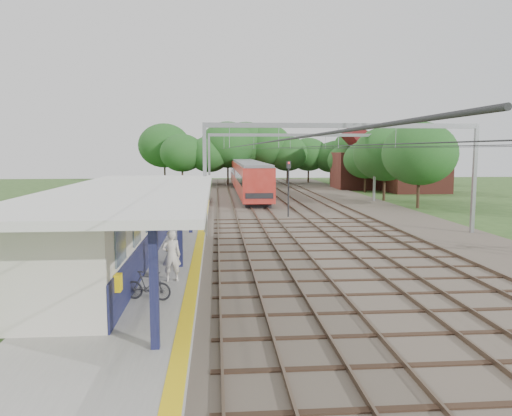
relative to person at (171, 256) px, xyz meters
name	(u,v)px	position (x,y,z in m)	size (l,w,h in m)	color
ground	(351,316)	(6.06, -3.61, -1.34)	(160.00, 160.00, 0.00)	#2D4C1E
ballast_bed	(306,208)	(10.06, 26.39, -1.29)	(18.00, 90.00, 0.10)	#473D33
platform	(163,238)	(-1.44, 10.39, -1.17)	(5.00, 52.00, 0.35)	gray
yellow_stripe	(201,235)	(0.81, 10.39, -0.99)	(0.45, 52.00, 0.01)	yellow
station_building	(114,225)	(-2.82, 3.39, 0.70)	(3.41, 18.00, 3.40)	beige
canopy	(134,191)	(-1.71, 2.39, 2.30)	(6.40, 20.00, 3.44)	#12143A
rail_tracks	(280,206)	(7.56, 26.39, -1.17)	(11.80, 88.00, 0.15)	brown
catenary_system	(310,148)	(9.45, 21.68, 4.17)	(17.22, 88.00, 7.00)	gray
tree_band	(272,153)	(9.90, 53.52, 3.58)	(31.72, 30.88, 8.82)	#382619
house_near	(417,169)	(27.06, 42.39, 1.64)	(7.00, 6.12, 7.89)	brown
house_far	(364,165)	(22.06, 48.39, 1.89)	(8.00, 6.12, 8.66)	brown
person	(171,256)	(0.00, 0.00, 0.00)	(0.72, 0.48, 1.99)	beige
bicycle	(148,286)	(-0.58, -2.41, -0.50)	(0.46, 1.64, 0.98)	black
train	(247,175)	(5.56, 43.56, 0.84)	(2.98, 37.14, 3.91)	black
signal_post	(288,182)	(7.41, 19.81, 1.51)	(0.35, 0.31, 4.48)	black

